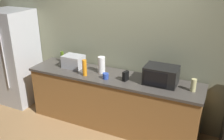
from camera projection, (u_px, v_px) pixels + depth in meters
ground_plane at (101, 137)px, 3.90m from camera, size 8.00×8.00×0.00m
back_wall at (122, 42)px, 4.06m from camera, size 6.40×0.10×2.70m
counter_run at (112, 101)px, 4.06m from camera, size 2.84×0.64×0.90m
refrigerator at (15, 58)px, 4.69m from camera, size 0.72×0.73×1.80m
microwave at (161, 75)px, 3.58m from camera, size 0.48×0.35×0.27m
toaster_oven at (73, 61)px, 4.20m from camera, size 0.34×0.26×0.21m
paper_towel_roll at (102, 65)px, 3.96m from camera, size 0.12×0.12×0.27m
cordless_phone at (126, 76)px, 3.70m from camera, size 0.07×0.12×0.15m
bottle_olive_oil at (62, 57)px, 4.45m from camera, size 0.06×0.06×0.19m
bottle_vinegar at (193, 85)px, 3.37m from camera, size 0.07×0.07×0.18m
bottle_dish_soap at (85, 68)px, 3.85m from camera, size 0.07×0.07×0.26m
mug_blue at (106, 76)px, 3.77m from camera, size 0.09×0.09×0.09m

